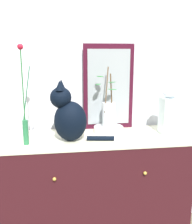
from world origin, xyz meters
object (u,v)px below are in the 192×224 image
at_px(vase_slim_green, 25,114).
at_px(sideboard, 96,192).
at_px(jar_lidded_porcelain, 169,112).
at_px(vase_glass_clear, 109,113).
at_px(mirror_leaning, 108,87).
at_px(cat_sitting, 69,116).
at_px(bowl_porcelain, 109,130).

bearing_deg(vase_slim_green, sideboard, 12.11).
bearing_deg(jar_lidded_porcelain, vase_glass_clear, 168.81).
height_order(sideboard, vase_glass_clear, vase_glass_clear).
height_order(mirror_leaning, vase_slim_green, mirror_leaning).
xyz_separation_m(cat_sitting, vase_glass_clear, (0.30, 0.14, -0.02)).
relative_size(mirror_leaning, jar_lidded_porcelain, 1.82).
relative_size(sideboard, jar_lidded_porcelain, 3.76).
relative_size(sideboard, vase_glass_clear, 3.06).
height_order(sideboard, mirror_leaning, mirror_leaning).
bearing_deg(vase_slim_green, jar_lidded_porcelain, 5.15).
xyz_separation_m(mirror_leaning, vase_slim_green, (-0.60, -0.30, -0.12)).
bearing_deg(jar_lidded_porcelain, bowl_porcelain, 168.75).
bearing_deg(mirror_leaning, jar_lidded_porcelain, -27.11).
height_order(sideboard, jar_lidded_porcelain, jar_lidded_porcelain).
relative_size(sideboard, vase_slim_green, 2.12).
bearing_deg(cat_sitting, vase_slim_green, -172.00).
relative_size(mirror_leaning, bowl_porcelain, 2.97).
bearing_deg(mirror_leaning, vase_slim_green, -153.20).
distance_m(cat_sitting, vase_slim_green, 0.29).
height_order(vase_slim_green, bowl_porcelain, vase_slim_green).
bearing_deg(vase_slim_green, bowl_porcelain, 16.98).
relative_size(cat_sitting, jar_lidded_porcelain, 1.19).
height_order(bowl_porcelain, jar_lidded_porcelain, jar_lidded_porcelain).
bearing_deg(vase_slim_green, mirror_leaning, 26.80).
xyz_separation_m(cat_sitting, bowl_porcelain, (0.30, 0.14, -0.15)).
bearing_deg(cat_sitting, vase_glass_clear, 24.69).
bearing_deg(bowl_porcelain, mirror_leaning, 81.43).
xyz_separation_m(mirror_leaning, cat_sitting, (-0.32, -0.26, -0.15)).
bearing_deg(bowl_porcelain, jar_lidded_porcelain, -11.25).
bearing_deg(jar_lidded_porcelain, vase_slim_green, -174.85).
xyz_separation_m(bowl_porcelain, vase_glass_clear, (-0.00, -0.00, 0.13)).
bearing_deg(vase_glass_clear, mirror_leaning, 81.01).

